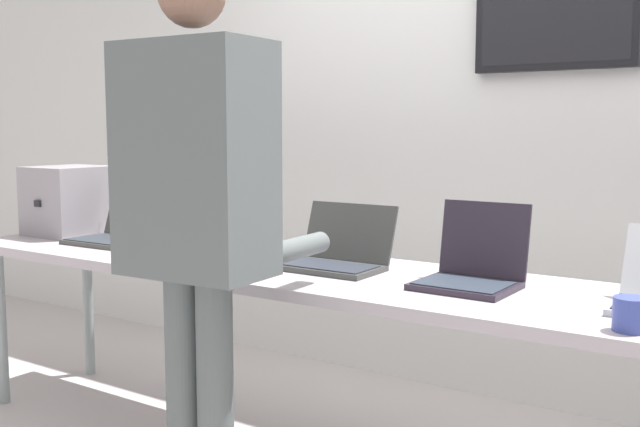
# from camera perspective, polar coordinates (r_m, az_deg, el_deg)

# --- Properties ---
(back_wall) EXTENTS (8.00, 0.11, 2.78)m
(back_wall) POSITION_cam_1_polar(r_m,az_deg,el_deg) (3.63, 11.89, 8.10)
(back_wall) COLOR silver
(back_wall) RESTS_ON ground
(workbench) EXTENTS (3.71, 0.70, 0.77)m
(workbench) POSITION_cam_1_polar(r_m,az_deg,el_deg) (2.68, 2.28, -5.55)
(workbench) COLOR #A79EA5
(workbench) RESTS_ON ground
(equipment_box) EXTENTS (0.32, 0.36, 0.33)m
(equipment_box) POSITION_cam_1_polar(r_m,az_deg,el_deg) (3.81, -18.66, 0.96)
(equipment_box) COLOR gray
(equipment_box) RESTS_ON workbench
(laptop_station_0) EXTENTS (0.38, 0.36, 0.27)m
(laptop_station_0) POSITION_cam_1_polar(r_m,az_deg,el_deg) (3.49, -15.02, -1.13)
(laptop_station_0) COLOR #3A3C38
(laptop_station_0) RESTS_ON workbench
(laptop_station_1) EXTENTS (0.37, 0.34, 0.22)m
(laptop_station_1) POSITION_cam_1_polar(r_m,az_deg,el_deg) (3.09, -7.93, -2.13)
(laptop_station_1) COLOR black
(laptop_station_1) RESTS_ON workbench
(laptop_station_2) EXTENTS (0.38, 0.30, 0.23)m
(laptop_station_2) POSITION_cam_1_polar(r_m,az_deg,el_deg) (2.75, 1.28, -3.10)
(laptop_station_2) COLOR #3B3C3A
(laptop_station_2) RESTS_ON workbench
(laptop_station_3) EXTENTS (0.31, 0.31, 0.27)m
(laptop_station_3) POSITION_cam_1_polar(r_m,az_deg,el_deg) (2.49, 11.61, -4.09)
(laptop_station_3) COLOR #28212D
(laptop_station_3) RESTS_ON workbench
(person) EXTENTS (0.45, 0.60, 1.77)m
(person) POSITION_cam_1_polar(r_m,az_deg,el_deg) (2.22, -9.37, 0.96)
(person) COLOR #565D5D
(person) RESTS_ON ground
(coffee_mug) EXTENTS (0.09, 0.09, 0.09)m
(coffee_mug) POSITION_cam_1_polar(r_m,az_deg,el_deg) (2.07, 22.73, -7.15)
(coffee_mug) COLOR #39489C
(coffee_mug) RESTS_ON workbench
(paper_sheet) EXTENTS (0.22, 0.30, 0.00)m
(paper_sheet) POSITION_cam_1_polar(r_m,az_deg,el_deg) (2.75, -6.43, -4.25)
(paper_sheet) COLOR white
(paper_sheet) RESTS_ON workbench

